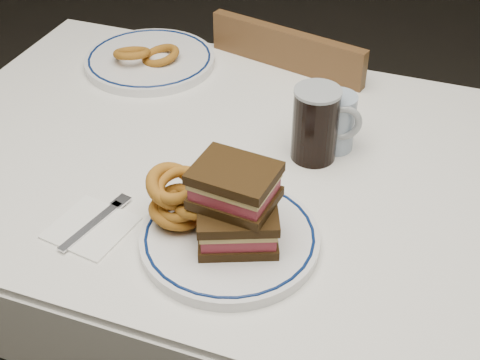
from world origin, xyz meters
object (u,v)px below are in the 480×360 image
(far_plate, at_px, (150,60))
(reuben_sandwich, at_px, (236,206))
(chair_far, at_px, (301,147))
(main_plate, at_px, (230,238))
(beer_mug, at_px, (317,124))

(far_plate, bearing_deg, reuben_sandwich, -51.26)
(reuben_sandwich, height_order, far_plate, reuben_sandwich)
(chair_far, distance_m, reuben_sandwich, 0.80)
(chair_far, bearing_deg, main_plate, -84.75)
(chair_far, xyz_separation_m, far_plate, (-0.33, -0.20, 0.30))
(main_plate, bearing_deg, chair_far, 95.25)
(beer_mug, bearing_deg, chair_far, 107.13)
(reuben_sandwich, distance_m, beer_mug, 0.29)
(chair_far, height_order, beer_mug, beer_mug)
(chair_far, distance_m, main_plate, 0.77)
(main_plate, xyz_separation_m, beer_mug, (0.07, 0.28, 0.06))
(chair_far, distance_m, beer_mug, 0.57)
(reuben_sandwich, height_order, beer_mug, reuben_sandwich)
(main_plate, relative_size, beer_mug, 2.01)
(chair_far, relative_size, far_plate, 2.80)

